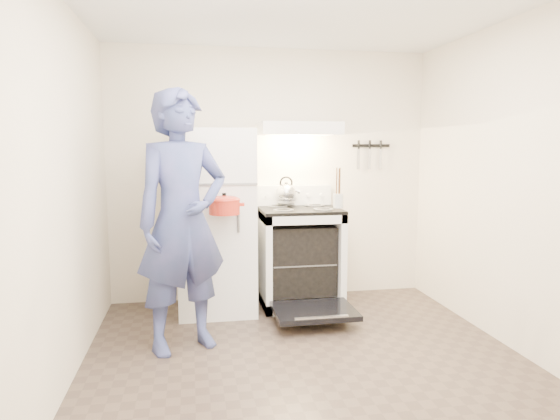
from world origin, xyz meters
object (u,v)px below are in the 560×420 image
(refrigerator, at_px, (216,221))
(dutch_oven, at_px, (224,207))
(tea_kettle, at_px, (286,191))
(person, at_px, (182,221))
(stove_body, at_px, (300,258))

(refrigerator, distance_m, dutch_oven, 0.55)
(refrigerator, height_order, tea_kettle, refrigerator)
(refrigerator, distance_m, tea_kettle, 0.78)
(person, height_order, dutch_oven, person)
(person, bearing_deg, dutch_oven, 22.28)
(person, bearing_deg, refrigerator, 47.24)
(dutch_oven, bearing_deg, refrigerator, 95.59)
(stove_body, xyz_separation_m, person, (-1.10, -0.90, 0.52))
(dutch_oven, bearing_deg, tea_kettle, 47.84)
(refrigerator, relative_size, tea_kettle, 5.75)
(dutch_oven, bearing_deg, stove_body, 35.21)
(tea_kettle, height_order, person, person)
(stove_body, bearing_deg, person, -140.79)
(stove_body, relative_size, dutch_oven, 2.80)
(person, bearing_deg, tea_kettle, 22.98)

